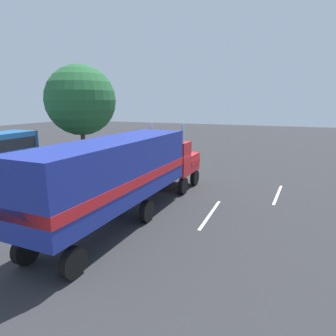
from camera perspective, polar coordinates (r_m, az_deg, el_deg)
The scene contains 6 objects.
ground_plane at distance 20.34m, azimuth 1.12°, elevation -3.99°, with size 120.00×120.00×0.00m, color #2D2D30.
lane_stripe_near at distance 16.01m, azimuth 8.16°, elevation -8.78°, with size 4.40×0.16×0.01m, color silver.
lane_stripe_mid at distance 20.33m, azimuth 20.39°, elevation -4.80°, with size 4.40×0.16×0.01m, color silver.
semi_truck at distance 14.83m, azimuth -7.79°, elevation -0.32°, with size 14.25×3.03×4.50m.
person_bystander at distance 19.08m, azimuth -8.30°, elevation -2.46°, with size 0.34×0.47×1.63m.
tree_center at distance 30.28m, azimuth -16.49°, elevation 12.39°, with size 6.69×6.69×9.32m.
Camera 1 is at (-18.20, -6.98, 5.81)m, focal length 31.62 mm.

